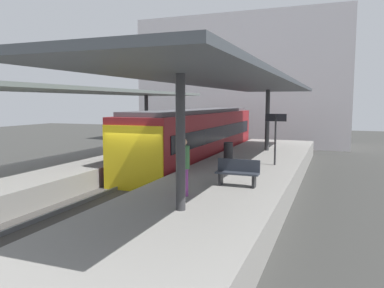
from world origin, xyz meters
TOP-DOWN VIEW (x-y plane):
  - ground_plane at (0.00, 0.00)m, footprint 80.00×80.00m
  - platform_left at (-3.80, 0.00)m, footprint 4.40×28.00m
  - platform_right at (3.80, 0.00)m, footprint 4.40×28.00m
  - track_ballast at (0.00, 0.00)m, footprint 3.20×28.00m
  - rail_near_side at (-0.72, 0.00)m, footprint 0.08×28.00m
  - rail_far_side at (0.72, 0.00)m, footprint 0.08×28.00m
  - commuter_train at (0.00, 6.69)m, footprint 2.78×14.83m
  - canopy_left at (-3.80, 1.40)m, footprint 4.18×21.00m
  - canopy_right at (3.80, 1.40)m, footprint 4.18×21.00m
  - platform_bench at (4.47, -1.72)m, footprint 1.40×0.41m
  - platform_sign at (4.98, 2.84)m, footprint 0.90×0.08m
  - litter_bin at (2.63, 3.81)m, footprint 0.44×0.44m
  - passenger_near_bench at (3.32, -3.56)m, footprint 0.36×0.36m
  - station_building_backdrop at (-0.48, 20.00)m, footprint 18.00×6.00m

SIDE VIEW (x-z plane):
  - ground_plane at x=0.00m, z-range 0.00..0.00m
  - track_ballast at x=0.00m, z-range 0.00..0.20m
  - rail_near_side at x=-0.72m, z-range 0.20..0.34m
  - rail_far_side at x=0.72m, z-range 0.20..0.34m
  - platform_left at x=-3.80m, z-range 0.00..1.00m
  - platform_right at x=3.80m, z-range 0.00..1.00m
  - litter_bin at x=2.63m, z-range 1.00..1.80m
  - platform_bench at x=4.47m, z-range 1.03..1.89m
  - commuter_train at x=0.00m, z-range 0.18..3.28m
  - passenger_near_bench at x=3.32m, z-range 1.03..2.71m
  - platform_sign at x=4.98m, z-range 1.52..3.73m
  - canopy_left at x=-3.80m, z-range 2.54..5.86m
  - canopy_right at x=3.80m, z-range 2.65..6.20m
  - station_building_backdrop at x=-0.48m, z-range 0.00..11.00m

